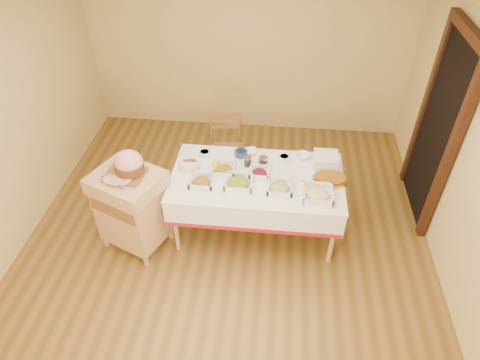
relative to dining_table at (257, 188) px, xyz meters
name	(u,v)px	position (x,y,z in m)	size (l,w,h in m)	color
room_shell	(224,150)	(-0.30, -0.30, 0.70)	(5.00, 5.00, 5.00)	brown
doorway	(438,128)	(1.90, 0.60, 0.51)	(0.09, 1.10, 2.20)	black
dining_table	(257,188)	(0.00, 0.00, 0.00)	(1.82, 1.02, 0.76)	tan
butcher_cart	(132,206)	(-1.28, -0.35, -0.06)	(0.83, 0.77, 0.95)	tan
dining_chair	(226,149)	(-0.45, 0.87, -0.13)	(0.47, 0.45, 0.92)	brown
ham_on_board	(128,165)	(-1.24, -0.32, 0.46)	(0.40, 0.39, 0.27)	brown
serving_dish_a	(202,182)	(-0.55, -0.18, 0.20)	(0.25, 0.24, 0.11)	white
serving_dish_b	(239,183)	(-0.17, -0.16, 0.20)	(0.28, 0.28, 0.12)	white
serving_dish_c	(280,188)	(0.24, -0.19, 0.19)	(0.25, 0.25, 0.10)	white
serving_dish_d	(318,194)	(0.62, -0.26, 0.20)	(0.30, 0.30, 0.11)	white
serving_dish_e	(224,170)	(-0.35, 0.03, 0.20)	(0.26, 0.25, 0.12)	white
serving_dish_f	(259,173)	(0.02, 0.03, 0.19)	(0.22, 0.21, 0.10)	white
small_bowl_left	(205,153)	(-0.61, 0.31, 0.19)	(0.12, 0.12, 0.06)	white
small_bowl_mid	(241,153)	(-0.21, 0.36, 0.20)	(0.14, 0.14, 0.06)	navy
small_bowl_right	(284,158)	(0.28, 0.31, 0.20)	(0.12, 0.12, 0.06)	white
bowl_white_imported	(251,152)	(-0.10, 0.41, 0.18)	(0.15, 0.15, 0.04)	white
bowl_small_imported	(303,156)	(0.48, 0.39, 0.19)	(0.15, 0.15, 0.05)	white
preserve_jar_left	(248,162)	(-0.12, 0.18, 0.21)	(0.08, 0.08, 0.11)	silver
preserve_jar_right	(263,163)	(0.05, 0.17, 0.22)	(0.10, 0.10, 0.13)	silver
mustard_bottle	(215,166)	(-0.45, 0.04, 0.24)	(0.06, 0.06, 0.18)	yellow
bread_basket	(190,164)	(-0.73, 0.08, 0.20)	(0.22, 0.22, 0.10)	white
plate_stack	(326,160)	(0.72, 0.26, 0.23)	(0.26, 0.26, 0.14)	white
brass_platter	(331,179)	(0.77, 0.01, 0.18)	(0.37, 0.27, 0.05)	gold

